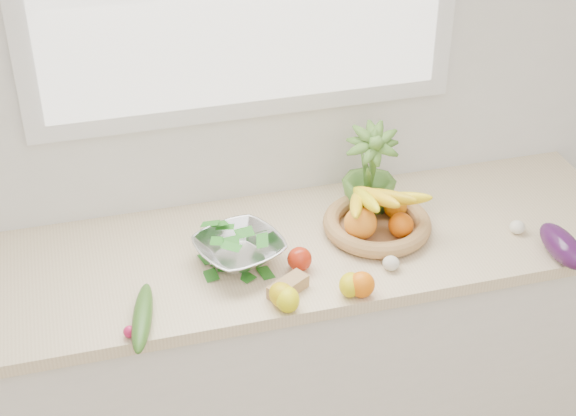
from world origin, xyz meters
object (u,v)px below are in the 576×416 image
object	(u,v)px
cucumber	(142,317)
fruit_basket	(376,218)
potted_herb	(370,172)
colander_with_spinach	(239,245)
apple	(300,259)
eggplant	(562,246)

from	to	relation	value
cucumber	fruit_basket	size ratio (longest dim) A/B	0.67
fruit_basket	potted_herb	bearing A→B (deg)	81.16
cucumber	potted_herb	xyz separation A→B (m)	(0.76, 0.38, 0.11)
cucumber	colander_with_spinach	bearing A→B (deg)	32.76
apple	potted_herb	bearing A→B (deg)	40.26
apple	potted_herb	size ratio (longest dim) A/B	0.23
apple	cucumber	bearing A→B (deg)	-164.96
apple	eggplant	bearing A→B (deg)	-11.01
apple	eggplant	world-z (taller)	eggplant
potted_herb	cucumber	bearing A→B (deg)	-153.75
apple	fruit_basket	xyz separation A→B (m)	(0.28, 0.12, 0.01)
apple	eggplant	size ratio (longest dim) A/B	0.33
apple	fruit_basket	bearing A→B (deg)	23.61
cucumber	potted_herb	world-z (taller)	potted_herb
potted_herb	fruit_basket	world-z (taller)	potted_herb
potted_herb	colander_with_spinach	world-z (taller)	potted_herb
eggplant	cucumber	bearing A→B (deg)	179.01
eggplant	potted_herb	distance (m)	0.61
eggplant	fruit_basket	distance (m)	0.55
colander_with_spinach	potted_herb	bearing A→B (deg)	21.43
apple	potted_herb	distance (m)	0.40
eggplant	colander_with_spinach	bearing A→B (deg)	166.57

